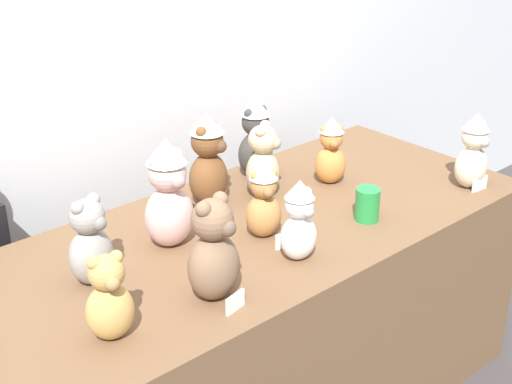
% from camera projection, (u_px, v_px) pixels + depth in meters
% --- Properties ---
extents(wall_back, '(7.00, 0.08, 2.60)m').
position_uv_depth(wall_back, '(132.00, 25.00, 2.61)').
color(wall_back, silver).
rests_on(wall_back, ground_plane).
extents(display_table, '(1.93, 0.83, 0.76)m').
position_uv_depth(display_table, '(256.00, 323.00, 2.55)').
color(display_table, brown).
rests_on(display_table, ground_plane).
extents(teddy_bear_ash, '(0.16, 0.15, 0.26)m').
position_uv_depth(teddy_bear_ash, '(90.00, 244.00, 2.03)').
color(teddy_bear_ash, gray).
rests_on(teddy_bear_ash, display_table).
extents(teddy_bear_caramel, '(0.14, 0.13, 0.25)m').
position_uv_depth(teddy_bear_caramel, '(264.00, 200.00, 2.28)').
color(teddy_bear_caramel, '#B27A42').
rests_on(teddy_bear_caramel, display_table).
extents(teddy_bear_honey, '(0.14, 0.13, 0.24)m').
position_uv_depth(teddy_bear_honey, '(109.00, 299.00, 1.80)').
color(teddy_bear_honey, tan).
rests_on(teddy_bear_honey, display_table).
extents(teddy_bear_sand, '(0.18, 0.17, 0.27)m').
position_uv_depth(teddy_bear_sand, '(263.00, 163.00, 2.54)').
color(teddy_bear_sand, '#CCB78E').
rests_on(teddy_bear_sand, display_table).
extents(teddy_bear_blush, '(0.16, 0.14, 0.35)m').
position_uv_depth(teddy_bear_blush, '(168.00, 194.00, 2.21)').
color(teddy_bear_blush, beige).
rests_on(teddy_bear_blush, display_table).
extents(teddy_bear_cream, '(0.13, 0.12, 0.28)m').
position_uv_depth(teddy_bear_cream, '(473.00, 152.00, 2.61)').
color(teddy_bear_cream, beige).
rests_on(teddy_bear_cream, display_table).
extents(teddy_bear_charcoal, '(0.14, 0.12, 0.30)m').
position_uv_depth(teddy_bear_charcoal, '(256.00, 138.00, 2.69)').
color(teddy_bear_charcoal, '#383533').
rests_on(teddy_bear_charcoal, display_table).
extents(teddy_bear_ginger, '(0.15, 0.14, 0.25)m').
position_uv_depth(teddy_bear_ginger, '(331.00, 151.00, 2.64)').
color(teddy_bear_ginger, '#D17F3D').
rests_on(teddy_bear_ginger, display_table).
extents(teddy_bear_chestnut, '(0.19, 0.18, 0.33)m').
position_uv_depth(teddy_bear_chestnut, '(208.00, 160.00, 2.47)').
color(teddy_bear_chestnut, brown).
rests_on(teddy_bear_chestnut, display_table).
extents(teddy_bear_mocha, '(0.18, 0.16, 0.30)m').
position_uv_depth(teddy_bear_mocha, '(214.00, 252.00, 1.96)').
color(teddy_bear_mocha, '#7F6047').
rests_on(teddy_bear_mocha, display_table).
extents(teddy_bear_snow, '(0.12, 0.10, 0.25)m').
position_uv_depth(teddy_bear_snow, '(299.00, 221.00, 2.15)').
color(teddy_bear_snow, white).
rests_on(teddy_bear_snow, display_table).
extents(party_cup_green, '(0.08, 0.08, 0.11)m').
position_uv_depth(party_cup_green, '(367.00, 204.00, 2.41)').
color(party_cup_green, '#238C3D').
rests_on(party_cup_green, display_table).
extents(name_card_front_left, '(0.07, 0.02, 0.05)m').
position_uv_depth(name_card_front_left, '(286.00, 240.00, 2.25)').
color(name_card_front_left, white).
rests_on(name_card_front_left, display_table).
extents(name_card_front_middle, '(0.07, 0.02, 0.05)m').
position_uv_depth(name_card_front_middle, '(235.00, 302.00, 1.94)').
color(name_card_front_middle, white).
rests_on(name_card_front_middle, display_table).
extents(name_card_front_right, '(0.07, 0.02, 0.05)m').
position_uv_depth(name_card_front_right, '(480.00, 184.00, 2.62)').
color(name_card_front_right, white).
rests_on(name_card_front_right, display_table).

